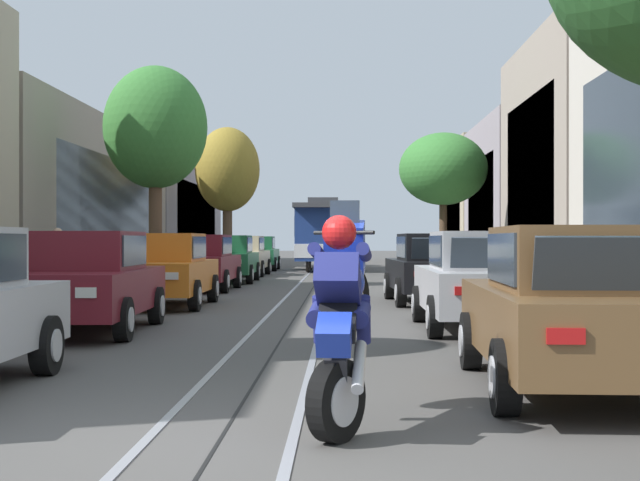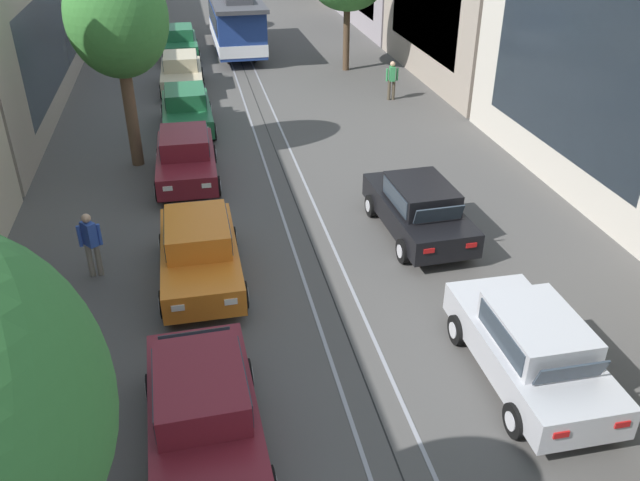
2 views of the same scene
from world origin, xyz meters
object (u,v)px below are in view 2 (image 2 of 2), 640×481
parked_car_maroon_second_left (203,412)px  parked_car_silver_second_right (531,347)px  pedestrian_on_left_pavement (91,241)px  parked_car_maroon_fourth_left (186,157)px  parked_car_green_far_left (179,42)px  parked_car_beige_sixth_left (181,72)px  street_tree_kerb_left_second (117,19)px  parked_car_orange_mid_left (199,251)px  parked_car_green_fifth_left (187,109)px  cable_car_trolley (236,22)px  parked_car_black_mid_right (418,208)px  pedestrian_on_right_pavement (392,78)px

parked_car_maroon_second_left → parked_car_silver_second_right: bearing=4.4°
parked_car_silver_second_right → pedestrian_on_left_pavement: pedestrian_on_left_pavement is taller
parked_car_maroon_fourth_left → parked_car_green_far_left: bearing=89.8°
parked_car_beige_sixth_left → pedestrian_on_left_pavement: size_ratio=2.56×
parked_car_maroon_fourth_left → street_tree_kerb_left_second: size_ratio=0.65×
parked_car_orange_mid_left → parked_car_silver_second_right: bearing=-39.0°
parked_car_green_fifth_left → cable_car_trolley: 12.23m
parked_car_maroon_second_left → parked_car_maroon_fourth_left: (-0.01, 11.51, 0.00)m
parked_car_orange_mid_left → parked_car_black_mid_right: same height
parked_car_maroon_second_left → parked_car_orange_mid_left: (0.16, 5.43, 0.00)m
parked_car_green_far_left → parked_car_silver_second_right: bearing=-77.3°
parked_car_orange_mid_left → parked_car_green_fifth_left: same height
parked_car_black_mid_right → pedestrian_on_right_pavement: (2.90, 11.87, 0.15)m
parked_car_green_far_left → parked_car_orange_mid_left: bearing=-89.7°
parked_car_maroon_fourth_left → parked_car_silver_second_right: same height
parked_car_beige_sixth_left → parked_car_green_fifth_left: bearing=-89.0°
parked_car_green_fifth_left → street_tree_kerb_left_second: street_tree_kerb_left_second is taller
parked_car_silver_second_right → pedestrian_on_right_pavement: 18.14m
parked_car_orange_mid_left → parked_car_green_far_left: (-0.11, 22.59, 0.00)m
cable_car_trolley → pedestrian_on_right_pavement: size_ratio=5.44×
parked_car_green_far_left → pedestrian_on_right_pavement: size_ratio=2.60×
parked_car_green_far_left → pedestrian_on_right_pavement: (8.95, -9.61, 0.15)m
parked_car_beige_sixth_left → pedestrian_on_left_pavement: bearing=-98.8°
parked_car_silver_second_right → pedestrian_on_right_pavement: bearing=81.3°
street_tree_kerb_left_second → pedestrian_on_right_pavement: 12.46m
parked_car_green_fifth_left → parked_car_green_far_left: size_ratio=1.00×
pedestrian_on_left_pavement → parked_car_green_fifth_left: bearing=76.1°
parked_car_maroon_fourth_left → parked_car_silver_second_right: 12.68m
parked_car_green_far_left → street_tree_kerb_left_second: street_tree_kerb_left_second is taller
parked_car_maroon_fourth_left → parked_car_black_mid_right: 7.86m
parked_car_green_fifth_left → cable_car_trolley: bearing=75.7°
pedestrian_on_left_pavement → pedestrian_on_right_pavement: (11.39, 12.27, -0.02)m
parked_car_maroon_fourth_left → street_tree_kerb_left_second: street_tree_kerb_left_second is taller
parked_car_green_far_left → parked_car_black_mid_right: 22.31m
parked_car_silver_second_right → street_tree_kerb_left_second: bearing=121.9°
cable_car_trolley → pedestrian_on_right_pavement: bearing=-59.1°
parked_car_maroon_fourth_left → cable_car_trolley: size_ratio=0.48×
parked_car_green_far_left → pedestrian_on_left_pavement: bearing=-96.4°
parked_car_green_far_left → cable_car_trolley: size_ratio=0.48×
cable_car_trolley → parked_car_silver_second_right: bearing=-83.6°
parked_car_orange_mid_left → pedestrian_on_left_pavement: bearing=164.3°
parked_car_green_fifth_left → street_tree_kerb_left_second: size_ratio=0.65×
parked_car_maroon_fourth_left → pedestrian_on_right_pavement: pedestrian_on_right_pavement is taller
parked_car_green_fifth_left → parked_car_silver_second_right: same height
pedestrian_on_left_pavement → parked_car_orange_mid_left: bearing=-15.7°
parked_car_maroon_fourth_left → parked_car_beige_sixth_left: same height
parked_car_green_fifth_left → parked_car_green_far_left: bearing=90.4°
parked_car_silver_second_right → pedestrian_on_right_pavement: (2.74, 17.93, 0.15)m
cable_car_trolley → pedestrian_on_left_pavement: 22.74m
street_tree_kerb_left_second → cable_car_trolley: 16.03m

